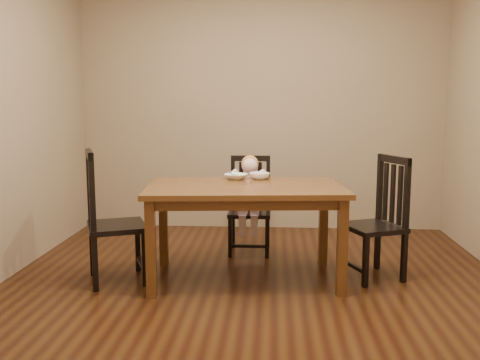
# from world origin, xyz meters

# --- Properties ---
(room) EXTENTS (4.01, 4.01, 2.71)m
(room) POSITION_xyz_m (0.00, 0.00, 1.35)
(room) COLOR #3D200C
(room) RESTS_ON ground
(dining_table) EXTENTS (1.61, 1.05, 0.77)m
(dining_table) POSITION_xyz_m (-0.08, 0.19, 0.68)
(dining_table) COLOR #4C2A11
(dining_table) RESTS_ON room
(chair_child) EXTENTS (0.39, 0.38, 0.91)m
(chair_child) POSITION_xyz_m (-0.08, 1.00, 0.43)
(chair_child) COLOR black
(chair_child) RESTS_ON room
(chair_left) EXTENTS (0.57, 0.58, 1.05)m
(chair_left) POSITION_xyz_m (-1.14, 0.07, 0.50)
(chair_left) COLOR black
(chair_left) RESTS_ON room
(chair_right) EXTENTS (0.54, 0.55, 0.99)m
(chair_right) POSITION_xyz_m (0.99, 0.31, 0.47)
(chair_right) COLOR black
(chair_right) RESTS_ON room
(toddler) EXTENTS (0.28, 0.36, 0.49)m
(toddler) POSITION_xyz_m (-0.08, 0.95, 0.56)
(toddler) COLOR white
(toddler) RESTS_ON chair_child
(bowl_peas) EXTENTS (0.25, 0.25, 0.05)m
(bowl_peas) POSITION_xyz_m (-0.18, 0.51, 0.79)
(bowl_peas) COLOR white
(bowl_peas) RESTS_ON dining_table
(bowl_veg) EXTENTS (0.22, 0.22, 0.06)m
(bowl_veg) POSITION_xyz_m (0.02, 0.53, 0.79)
(bowl_veg) COLOR white
(bowl_veg) RESTS_ON dining_table
(fork) EXTENTS (0.08, 0.11, 0.05)m
(fork) POSITION_xyz_m (-0.21, 0.48, 0.81)
(fork) COLOR silver
(fork) RESTS_ON bowl_peas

